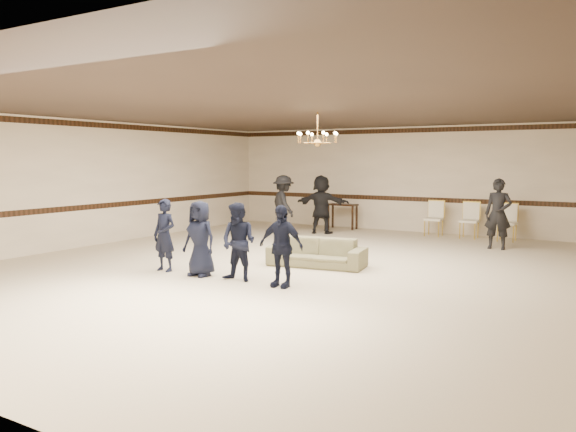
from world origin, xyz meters
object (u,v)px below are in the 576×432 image
object	(u,v)px
chandelier	(318,128)
boy_c	(239,242)
adult_right	(498,214)
settee	(317,252)
adult_left	(283,205)
banquet_chair_left	(434,219)
banquet_chair_right	(507,223)
console_table	(342,216)
banquet_chair_mid	(469,221)
boy_b	(200,238)
boy_a	(164,235)
adult_mid	(321,204)
boy_d	(281,246)

from	to	relation	value
chandelier	boy_c	distance (m)	3.34
adult_right	settee	bearing A→B (deg)	-123.13
adult_left	banquet_chair_left	bearing A→B (deg)	-118.84
banquet_chair_right	console_table	distance (m)	5.01
adult_right	console_table	distance (m)	5.37
banquet_chair_right	console_table	xyz separation A→B (m)	(-5.00, 0.20, -0.10)
banquet_chair_mid	banquet_chair_right	xyz separation A→B (m)	(1.00, 0.00, 0.00)
settee	adult_left	distance (m)	5.19
boy_b	boy_a	bearing A→B (deg)	-179.52
boy_a	banquet_chair_left	xyz separation A→B (m)	(3.03, 7.82, -0.21)
adult_mid	boy_c	bearing A→B (deg)	95.36
settee	banquet_chair_right	size ratio (longest dim) A/B	1.98
boy_b	boy_d	distance (m)	1.80
boy_b	adult_left	distance (m)	6.25
chandelier	adult_left	xyz separation A→B (m)	(-2.97, 3.45, -2.00)
chandelier	settee	distance (m)	2.66
boy_d	banquet_chair_mid	bearing A→B (deg)	78.05
chandelier	boy_d	distance (m)	3.39
adult_left	banquet_chair_left	distance (m)	4.37
chandelier	console_table	world-z (taller)	chandelier
boy_a	banquet_chair_left	distance (m)	8.39
banquet_chair_right	settee	bearing A→B (deg)	-111.87
chandelier	adult_mid	size ratio (longest dim) A/B	0.54
boy_d	banquet_chair_left	world-z (taller)	boy_d
adult_right	boy_d	bearing A→B (deg)	-111.45
boy_d	console_table	xyz separation A→B (m)	(-2.67, 8.02, -0.31)
adult_left	adult_right	size ratio (longest dim) A/B	1.00
boy_a	banquet_chair_right	bearing A→B (deg)	58.42
banquet_chair_left	chandelier	bearing A→B (deg)	-103.45
boy_b	settee	bearing A→B (deg)	54.28
console_table	adult_mid	bearing A→B (deg)	-89.79
boy_a	banquet_chair_right	world-z (taller)	boy_a
boy_a	chandelier	bearing A→B (deg)	52.12
console_table	boy_d	bearing A→B (deg)	-69.34
settee	banquet_chair_right	world-z (taller)	banquet_chair_right
banquet_chair_left	console_table	xyz separation A→B (m)	(-3.00, 0.20, -0.10)
adult_right	banquet_chair_mid	xyz separation A→B (m)	(-1.05, 1.55, -0.37)
boy_d	chandelier	bearing A→B (deg)	102.08
boy_c	settee	size ratio (longest dim) A/B	0.72
console_table	banquet_chair_right	bearing A→B (deg)	-0.01
chandelier	boy_c	bearing A→B (deg)	-95.70
boy_a	adult_mid	distance (m)	6.68
boy_c	adult_right	xyz separation A→B (m)	(3.29, 6.28, 0.16)
boy_a	adult_left	world-z (taller)	adult_left
chandelier	boy_b	size ratio (longest dim) A/B	0.66
adult_mid	chandelier	bearing A→B (deg)	106.65
banquet_chair_mid	settee	bearing A→B (deg)	-108.48
boy_c	boy_d	bearing A→B (deg)	-1.30
settee	adult_right	bearing A→B (deg)	48.83
banquet_chair_right	boy_a	bearing A→B (deg)	-119.94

